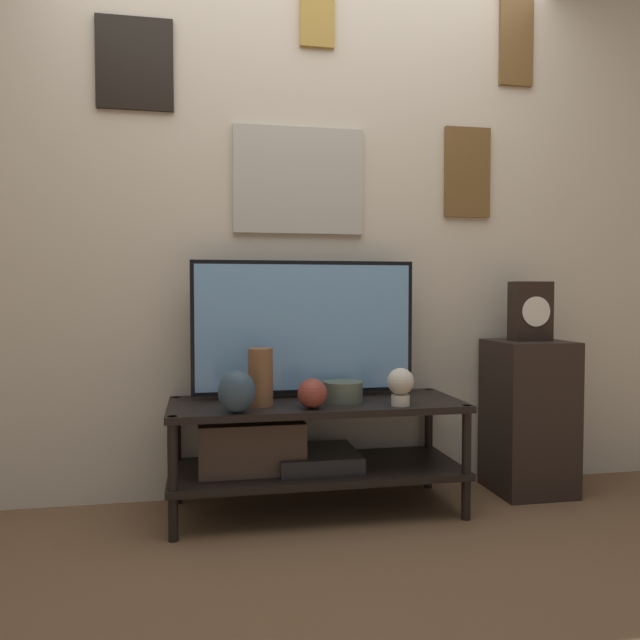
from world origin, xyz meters
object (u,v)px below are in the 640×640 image
(vase_wide_bowl, at_px, (343,392))
(decorative_bust, at_px, (401,384))
(mantel_clock, at_px, (530,311))
(vase_round_glass, at_px, (312,393))
(television, at_px, (304,327))
(vase_tall_ceramic, at_px, (261,377))
(vase_urn_stoneware, at_px, (237,392))

(vase_wide_bowl, bearing_deg, decorative_bust, -32.10)
(decorative_bust, bearing_deg, mantel_clock, 18.78)
(vase_round_glass, distance_m, decorative_bust, 0.38)
(vase_wide_bowl, height_order, vase_round_glass, vase_round_glass)
(television, bearing_deg, vase_wide_bowl, -45.28)
(mantel_clock, bearing_deg, vase_tall_ceramic, -173.84)
(vase_wide_bowl, bearing_deg, television, 134.72)
(vase_tall_ceramic, distance_m, decorative_bust, 0.60)
(vase_wide_bowl, xyz_separation_m, vase_urn_stoneware, (-0.47, -0.16, 0.04))
(television, bearing_deg, vase_urn_stoneware, -136.15)
(television, relative_size, decorative_bust, 6.34)
(vase_wide_bowl, relative_size, mantel_clock, 0.61)
(vase_tall_ceramic, relative_size, decorative_bust, 1.52)
(vase_tall_ceramic, height_order, mantel_clock, mantel_clock)
(decorative_bust, xyz_separation_m, mantel_clock, (0.74, 0.25, 0.30))
(television, xyz_separation_m, vase_tall_ceramic, (-0.22, -0.18, -0.20))
(vase_tall_ceramic, distance_m, mantel_clock, 1.36)
(vase_urn_stoneware, xyz_separation_m, mantel_clock, (1.43, 0.28, 0.30))
(television, height_order, mantel_clock, television)
(vase_round_glass, distance_m, vase_urn_stoneware, 0.32)
(television, distance_m, decorative_bust, 0.52)
(television, height_order, vase_round_glass, television)
(decorative_bust, height_order, mantel_clock, mantel_clock)
(vase_wide_bowl, height_order, vase_tall_ceramic, vase_tall_ceramic)
(vase_urn_stoneware, relative_size, mantel_clock, 0.60)
(television, bearing_deg, vase_tall_ceramic, -140.81)
(television, relative_size, vase_urn_stoneware, 5.97)
(vase_tall_ceramic, bearing_deg, decorative_bust, -10.54)
(vase_round_glass, relative_size, vase_urn_stoneware, 0.73)
(vase_round_glass, relative_size, vase_tall_ceramic, 0.51)
(decorative_bust, bearing_deg, vase_urn_stoneware, -177.76)
(television, distance_m, vase_tall_ceramic, 0.34)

